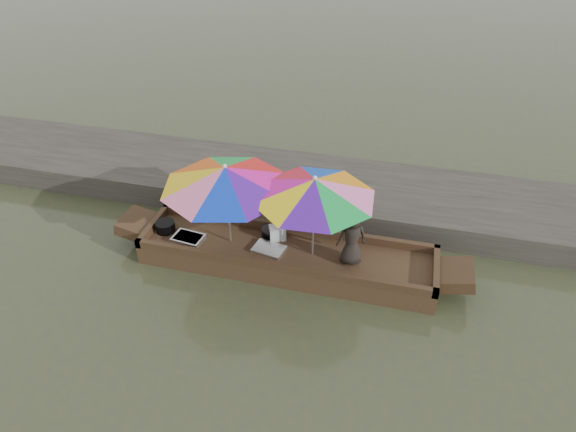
% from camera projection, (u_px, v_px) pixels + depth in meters
% --- Properties ---
extents(water, '(80.00, 80.00, 0.00)m').
position_uv_depth(water, '(287.00, 265.00, 9.08)').
color(water, '#373D29').
rests_on(water, ground).
extents(dock, '(22.00, 2.20, 0.50)m').
position_uv_depth(dock, '(313.00, 189.00, 10.68)').
color(dock, '#2D2B26').
rests_on(dock, ground).
extents(boat_hull, '(5.12, 1.20, 0.35)m').
position_uv_depth(boat_hull, '(287.00, 258.00, 8.98)').
color(boat_hull, black).
rests_on(boat_hull, water).
extents(cooking_pot, '(0.35, 0.35, 0.18)m').
position_uv_depth(cooking_pot, '(165.00, 227.00, 9.28)').
color(cooking_pot, black).
rests_on(cooking_pot, boat_hull).
extents(tray_crayfish, '(0.57, 0.43, 0.09)m').
position_uv_depth(tray_crayfish, '(188.00, 239.00, 9.06)').
color(tray_crayfish, silver).
rests_on(tray_crayfish, boat_hull).
extents(tray_scallop, '(0.59, 0.46, 0.06)m').
position_uv_depth(tray_scallop, '(269.00, 249.00, 8.84)').
color(tray_scallop, silver).
rests_on(tray_scallop, boat_hull).
extents(charcoal_grill, '(0.29, 0.29, 0.14)m').
position_uv_depth(charcoal_grill, '(270.00, 233.00, 9.17)').
color(charcoal_grill, black).
rests_on(charcoal_grill, boat_hull).
extents(supply_bag, '(0.35, 0.32, 0.26)m').
position_uv_depth(supply_bag, '(277.00, 233.00, 9.07)').
color(supply_bag, silver).
rests_on(supply_bag, boat_hull).
extents(vendor, '(0.58, 0.49, 1.00)m').
position_uv_depth(vendor, '(352.00, 238.00, 8.33)').
color(vendor, black).
rests_on(vendor, boat_hull).
extents(umbrella_bow, '(2.48, 2.48, 1.55)m').
position_uv_depth(umbrella_bow, '(228.00, 205.00, 8.64)').
color(umbrella_bow, '#E514A0').
rests_on(umbrella_bow, boat_hull).
extents(umbrella_stern, '(2.55, 2.55, 1.55)m').
position_uv_depth(umbrella_stern, '(314.00, 217.00, 8.34)').
color(umbrella_stern, pink).
rests_on(umbrella_stern, boat_hull).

